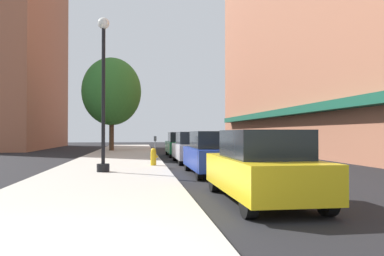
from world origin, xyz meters
name	(u,v)px	position (x,y,z in m)	size (l,w,h in m)	color
ground_plane	(186,160)	(4.00, 18.00, 0.00)	(90.00, 90.00, 0.00)	black
sidewalk_slab	(120,158)	(0.00, 19.00, 0.06)	(4.80, 50.00, 0.12)	#A8A399
building_far_background	(22,59)	(-11.01, 37.00, 9.45)	(6.80, 18.00, 18.94)	#9E6047
lamppost	(103,91)	(-0.16, 10.23, 3.20)	(0.48, 0.48, 5.90)	black
fire_hydrant	(153,157)	(1.84, 12.83, 0.52)	(0.33, 0.26, 0.79)	gold
parking_meter_near	(155,145)	(2.05, 15.93, 0.95)	(0.14, 0.09, 1.31)	slate
tree_near	(112,92)	(-1.15, 28.14, 5.15)	(5.00, 5.00, 7.92)	#422D1E
car_yellow	(262,167)	(4.00, 3.96, 0.81)	(1.80, 4.30, 1.66)	black
car_blue	(213,154)	(4.00, 9.66, 0.81)	(1.80, 4.30, 1.66)	black
car_silver	(192,148)	(4.00, 15.43, 0.81)	(1.80, 4.30, 1.66)	black
car_green	(180,145)	(4.00, 21.25, 0.81)	(1.80, 4.30, 1.66)	black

